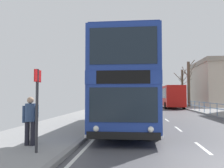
{
  "coord_description": "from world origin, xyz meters",
  "views": [
    {
      "loc": [
        -2.25,
        -6.04,
        1.76
      ],
      "look_at": [
        -3.4,
        5.86,
        2.34
      ],
      "focal_mm": 39.28,
      "sensor_mm": 36.0,
      "label": 1
    }
  ],
  "objects_px": {
    "double_decker_bus_main": "(129,87)",
    "pedestrian_with_backpack": "(31,117)",
    "bus_stop_sign_near": "(37,100)",
    "bare_tree_far_01": "(182,86)",
    "background_bus_far_lane": "(171,96)",
    "background_building_00": "(224,84)",
    "bare_tree_far_00": "(189,83)"
  },
  "relations": [
    {
      "from": "double_decker_bus_main",
      "to": "pedestrian_with_backpack",
      "type": "bearing_deg",
      "value": -117.77
    },
    {
      "from": "double_decker_bus_main",
      "to": "bus_stop_sign_near",
      "type": "bearing_deg",
      "value": -109.75
    },
    {
      "from": "pedestrian_with_backpack",
      "to": "bare_tree_far_01",
      "type": "relative_size",
      "value": 0.25
    },
    {
      "from": "background_bus_far_lane",
      "to": "background_building_00",
      "type": "distance_m",
      "value": 13.34
    },
    {
      "from": "pedestrian_with_backpack",
      "to": "bare_tree_far_01",
      "type": "distance_m",
      "value": 39.37
    },
    {
      "from": "pedestrian_with_backpack",
      "to": "background_building_00",
      "type": "height_order",
      "value": "background_building_00"
    },
    {
      "from": "double_decker_bus_main",
      "to": "pedestrian_with_backpack",
      "type": "distance_m",
      "value": 6.75
    },
    {
      "from": "bare_tree_far_00",
      "to": "double_decker_bus_main",
      "type": "bearing_deg",
      "value": -108.81
    },
    {
      "from": "bare_tree_far_00",
      "to": "background_building_00",
      "type": "height_order",
      "value": "background_building_00"
    },
    {
      "from": "pedestrian_with_backpack",
      "to": "background_bus_far_lane",
      "type": "bearing_deg",
      "value": 73.26
    },
    {
      "from": "bare_tree_far_01",
      "to": "background_building_00",
      "type": "xyz_separation_m",
      "value": [
        7.09,
        -0.58,
        0.39
      ]
    },
    {
      "from": "background_bus_far_lane",
      "to": "bare_tree_far_01",
      "type": "xyz_separation_m",
      "value": [
        3.23,
        8.76,
        1.77
      ]
    },
    {
      "from": "double_decker_bus_main",
      "to": "pedestrian_with_backpack",
      "type": "relative_size",
      "value": 7.13
    },
    {
      "from": "background_building_00",
      "to": "background_bus_far_lane",
      "type": "bearing_deg",
      "value": -141.57
    },
    {
      "from": "bare_tree_far_00",
      "to": "bare_tree_far_01",
      "type": "height_order",
      "value": "bare_tree_far_00"
    },
    {
      "from": "double_decker_bus_main",
      "to": "background_building_00",
      "type": "bearing_deg",
      "value": 62.93
    },
    {
      "from": "bare_tree_far_01",
      "to": "background_building_00",
      "type": "height_order",
      "value": "background_building_00"
    },
    {
      "from": "pedestrian_with_backpack",
      "to": "bare_tree_far_00",
      "type": "distance_m",
      "value": 33.12
    },
    {
      "from": "bare_tree_far_00",
      "to": "bare_tree_far_01",
      "type": "bearing_deg",
      "value": 87.92
    },
    {
      "from": "pedestrian_with_backpack",
      "to": "bus_stop_sign_near",
      "type": "height_order",
      "value": "bus_stop_sign_near"
    },
    {
      "from": "background_bus_far_lane",
      "to": "bare_tree_far_00",
      "type": "relative_size",
      "value": 1.31
    },
    {
      "from": "double_decker_bus_main",
      "to": "bare_tree_far_01",
      "type": "distance_m",
      "value": 32.8
    },
    {
      "from": "background_bus_far_lane",
      "to": "pedestrian_with_backpack",
      "type": "distance_m",
      "value": 29.98
    },
    {
      "from": "background_bus_far_lane",
      "to": "pedestrian_with_backpack",
      "type": "height_order",
      "value": "background_bus_far_lane"
    },
    {
      "from": "bus_stop_sign_near",
      "to": "bare_tree_far_00",
      "type": "xyz_separation_m",
      "value": [
        10.99,
        31.9,
        2.12
      ]
    },
    {
      "from": "background_bus_far_lane",
      "to": "bare_tree_far_01",
      "type": "relative_size",
      "value": 1.52
    },
    {
      "from": "bus_stop_sign_near",
      "to": "background_bus_far_lane",
      "type": "bearing_deg",
      "value": 74.92
    },
    {
      "from": "background_bus_far_lane",
      "to": "pedestrian_with_backpack",
      "type": "xyz_separation_m",
      "value": [
        -8.63,
        -28.7,
        -0.67
      ]
    },
    {
      "from": "background_bus_far_lane",
      "to": "bus_stop_sign_near",
      "type": "height_order",
      "value": "background_bus_far_lane"
    },
    {
      "from": "double_decker_bus_main",
      "to": "bus_stop_sign_near",
      "type": "relative_size",
      "value": 4.72
    },
    {
      "from": "background_bus_far_lane",
      "to": "pedestrian_with_backpack",
      "type": "bearing_deg",
      "value": -106.74
    },
    {
      "from": "pedestrian_with_backpack",
      "to": "bare_tree_far_00",
      "type": "xyz_separation_m",
      "value": [
        11.62,
        30.9,
        2.69
      ]
    }
  ]
}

